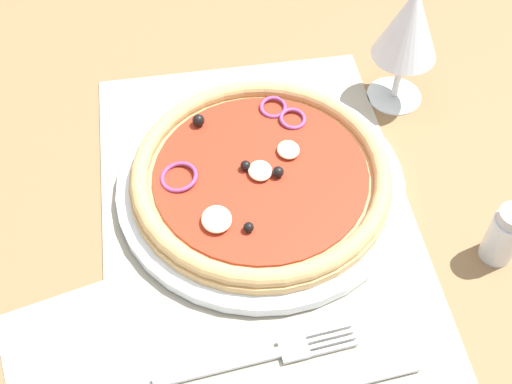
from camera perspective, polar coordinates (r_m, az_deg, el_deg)
ground_plane at (r=68.10cm, az=0.12°, el=-2.55°), size 190.00×140.00×2.40cm
placemat at (r=66.96cm, az=0.12°, el=-1.85°), size 44.65×31.29×0.40cm
plate at (r=68.21cm, az=0.42°, el=0.63°), size 29.75×29.75×1.19cm
pizza at (r=66.93cm, az=0.39°, el=1.53°), size 26.83×26.83×2.62cm
fork at (r=58.76cm, az=1.04°, el=-13.94°), size 3.19×18.06×0.44cm
wine_glass at (r=73.70cm, az=13.16°, el=13.80°), size 7.20×7.20×14.90cm
napkin at (r=61.08cm, az=-15.16°, el=-13.81°), size 16.23×15.20×0.36cm
pepper_shaker at (r=65.98cm, az=20.73°, el=-3.51°), size 3.20×3.20×6.70cm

